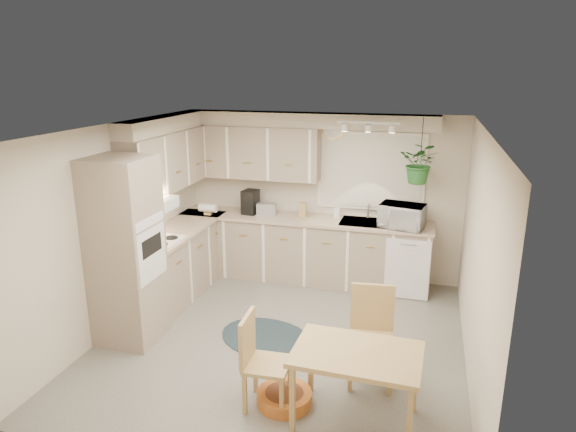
# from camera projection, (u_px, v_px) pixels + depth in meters

# --- Properties ---
(floor) EXTENTS (4.20, 4.20, 0.00)m
(floor) POSITION_uv_depth(u_px,v_px,m) (282.00, 340.00, 5.85)
(floor) COLOR slate
(floor) RESTS_ON ground
(ceiling) EXTENTS (4.20, 4.20, 0.00)m
(ceiling) POSITION_uv_depth(u_px,v_px,m) (281.00, 129.00, 5.18)
(ceiling) COLOR silver
(ceiling) RESTS_ON wall_back
(wall_back) EXTENTS (4.00, 0.04, 2.40)m
(wall_back) POSITION_uv_depth(u_px,v_px,m) (321.00, 196.00, 7.46)
(wall_back) COLOR beige
(wall_back) RESTS_ON floor
(wall_front) EXTENTS (4.00, 0.04, 2.40)m
(wall_front) POSITION_uv_depth(u_px,v_px,m) (198.00, 335.00, 3.57)
(wall_front) COLOR beige
(wall_front) RESTS_ON floor
(wall_left) EXTENTS (0.04, 4.20, 2.40)m
(wall_left) POSITION_uv_depth(u_px,v_px,m) (118.00, 226.00, 6.03)
(wall_left) COLOR beige
(wall_left) RESTS_ON floor
(wall_right) EXTENTS (0.04, 4.20, 2.40)m
(wall_right) POSITION_uv_depth(u_px,v_px,m) (478.00, 259.00, 5.01)
(wall_right) COLOR beige
(wall_right) RESTS_ON floor
(base_cab_left) EXTENTS (0.60, 1.85, 0.90)m
(base_cab_left) POSITION_uv_depth(u_px,v_px,m) (179.00, 262.00, 6.97)
(base_cab_left) COLOR gray
(base_cab_left) RESTS_ON floor
(base_cab_back) EXTENTS (3.60, 0.60, 0.90)m
(base_cab_back) POSITION_uv_depth(u_px,v_px,m) (303.00, 250.00, 7.45)
(base_cab_back) COLOR gray
(base_cab_back) RESTS_ON floor
(counter_left) EXTENTS (0.64, 1.89, 0.04)m
(counter_left) POSITION_uv_depth(u_px,v_px,m) (178.00, 229.00, 6.84)
(counter_left) COLOR tan
(counter_left) RESTS_ON base_cab_left
(counter_back) EXTENTS (3.64, 0.64, 0.04)m
(counter_back) POSITION_uv_depth(u_px,v_px,m) (303.00, 219.00, 7.31)
(counter_back) COLOR tan
(counter_back) RESTS_ON base_cab_back
(oven_stack) EXTENTS (0.65, 0.65, 2.10)m
(oven_stack) POSITION_uv_depth(u_px,v_px,m) (126.00, 252.00, 5.64)
(oven_stack) COLOR gray
(oven_stack) RESTS_ON floor
(wall_oven_face) EXTENTS (0.02, 0.56, 0.58)m
(wall_oven_face) POSITION_uv_depth(u_px,v_px,m) (152.00, 254.00, 5.56)
(wall_oven_face) COLOR silver
(wall_oven_face) RESTS_ON oven_stack
(upper_cab_left) EXTENTS (0.35, 2.00, 0.75)m
(upper_cab_left) POSITION_uv_depth(u_px,v_px,m) (169.00, 160.00, 6.74)
(upper_cab_left) COLOR gray
(upper_cab_left) RESTS_ON wall_left
(upper_cab_back) EXTENTS (2.00, 0.35, 0.75)m
(upper_cab_back) POSITION_uv_depth(u_px,v_px,m) (252.00, 152.00, 7.38)
(upper_cab_back) COLOR gray
(upper_cab_back) RESTS_ON wall_back
(soffit_left) EXTENTS (0.30, 2.00, 0.20)m
(soffit_left) POSITION_uv_depth(u_px,v_px,m) (165.00, 124.00, 6.61)
(soffit_left) COLOR beige
(soffit_left) RESTS_ON wall_left
(soffit_back) EXTENTS (3.60, 0.30, 0.20)m
(soffit_back) POSITION_uv_depth(u_px,v_px,m) (306.00, 120.00, 7.07)
(soffit_back) COLOR beige
(soffit_back) RESTS_ON wall_back
(cooktop) EXTENTS (0.52, 0.58, 0.02)m
(cooktop) POSITION_uv_depth(u_px,v_px,m) (157.00, 241.00, 6.30)
(cooktop) COLOR silver
(cooktop) RESTS_ON counter_left
(range_hood) EXTENTS (0.40, 0.60, 0.14)m
(range_hood) POSITION_uv_depth(u_px,v_px,m) (153.00, 205.00, 6.17)
(range_hood) COLOR silver
(range_hood) RESTS_ON upper_cab_left
(window_blinds) EXTENTS (1.40, 0.02, 1.00)m
(window_blinds) POSITION_uv_depth(u_px,v_px,m) (370.00, 172.00, 7.15)
(window_blinds) COLOR white
(window_blinds) RESTS_ON wall_back
(window_frame) EXTENTS (1.50, 0.02, 1.10)m
(window_frame) POSITION_uv_depth(u_px,v_px,m) (371.00, 172.00, 7.16)
(window_frame) COLOR silver
(window_frame) RESTS_ON wall_back
(sink) EXTENTS (0.70, 0.48, 0.10)m
(sink) POSITION_uv_depth(u_px,v_px,m) (366.00, 225.00, 7.09)
(sink) COLOR #97999E
(sink) RESTS_ON counter_back
(dishwasher_front) EXTENTS (0.58, 0.02, 0.83)m
(dishwasher_front) POSITION_uv_depth(u_px,v_px,m) (407.00, 270.00, 6.78)
(dishwasher_front) COLOR silver
(dishwasher_front) RESTS_ON base_cab_back
(track_light_bar) EXTENTS (0.80, 0.04, 0.04)m
(track_light_bar) POSITION_uv_depth(u_px,v_px,m) (368.00, 123.00, 6.46)
(track_light_bar) COLOR silver
(track_light_bar) RESTS_ON ceiling
(wall_clock) EXTENTS (0.30, 0.03, 0.30)m
(wall_clock) POSITION_uv_depth(u_px,v_px,m) (333.00, 129.00, 7.12)
(wall_clock) COLOR #EDB353
(wall_clock) RESTS_ON wall_back
(dining_table) EXTENTS (1.11, 0.76, 0.68)m
(dining_table) POSITION_uv_depth(u_px,v_px,m) (356.00, 387.00, 4.43)
(dining_table) COLOR tan
(dining_table) RESTS_ON floor
(chair_left) EXTENTS (0.43, 0.43, 0.88)m
(chair_left) POSITION_uv_depth(u_px,v_px,m) (268.00, 362.00, 4.62)
(chair_left) COLOR tan
(chair_left) RESTS_ON floor
(chair_back) EXTENTS (0.49, 0.49, 0.96)m
(chair_back) POSITION_uv_depth(u_px,v_px,m) (371.00, 338.00, 4.95)
(chair_back) COLOR tan
(chair_back) RESTS_ON floor
(braided_rug) EXTENTS (1.38, 1.22, 0.01)m
(braided_rug) POSITION_uv_depth(u_px,v_px,m) (267.00, 338.00, 5.90)
(braided_rug) COLOR black
(braided_rug) RESTS_ON floor
(pet_bed) EXTENTS (0.63, 0.63, 0.12)m
(pet_bed) POSITION_uv_depth(u_px,v_px,m) (284.00, 398.00, 4.74)
(pet_bed) COLOR #C26126
(pet_bed) RESTS_ON floor
(microwave) EXTENTS (0.63, 0.43, 0.39)m
(microwave) POSITION_uv_depth(u_px,v_px,m) (402.00, 213.00, 6.81)
(microwave) COLOR silver
(microwave) RESTS_ON counter_back
(soap_bottle) EXTENTS (0.12, 0.20, 0.09)m
(soap_bottle) POSITION_uv_depth(u_px,v_px,m) (337.00, 214.00, 7.32)
(soap_bottle) COLOR silver
(soap_bottle) RESTS_ON counter_back
(hanging_plant) EXTENTS (0.59, 0.63, 0.42)m
(hanging_plant) POSITION_uv_depth(u_px,v_px,m) (420.00, 168.00, 6.59)
(hanging_plant) COLOR #245C25
(hanging_plant) RESTS_ON ceiling
(coffee_maker) EXTENTS (0.23, 0.27, 0.35)m
(coffee_maker) POSITION_uv_depth(u_px,v_px,m) (250.00, 202.00, 7.46)
(coffee_maker) COLOR black
(coffee_maker) RESTS_ON counter_back
(toaster) EXTENTS (0.30, 0.20, 0.17)m
(toaster) POSITION_uv_depth(u_px,v_px,m) (267.00, 209.00, 7.44)
(toaster) COLOR #97999E
(toaster) RESTS_ON counter_back
(knife_block) EXTENTS (0.10, 0.10, 0.20)m
(knife_block) POSITION_uv_depth(u_px,v_px,m) (303.00, 210.00, 7.33)
(knife_block) COLOR tan
(knife_block) RESTS_ON counter_back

